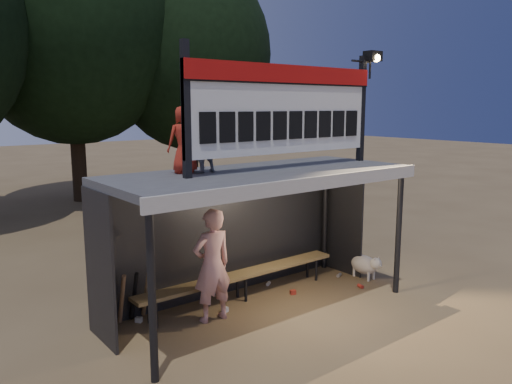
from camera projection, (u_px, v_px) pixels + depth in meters
ground at (261, 309)px, 8.27m from camera, size 80.00×80.00×0.00m
player at (212, 265)px, 7.71m from camera, size 0.67×0.45×1.79m
child_a at (201, 142)px, 7.55m from camera, size 0.48×0.38×0.94m
child_b at (184, 140)px, 7.48m from camera, size 0.55×0.41×1.02m
dugout_shelter at (252, 198)px, 8.14m from camera, size 5.10×2.08×2.32m
scoreboard_assembly at (289, 106)px, 8.03m from camera, size 4.10×0.27×1.99m
bench at (242, 276)px, 8.62m from camera, size 4.00×0.35×0.48m
tree_mid at (70, 20)px, 16.73m from camera, size 7.22×7.22×10.36m
tree_right at (189, 55)px, 18.56m from camera, size 6.08×6.08×8.72m
dog at (366, 265)px, 9.71m from camera, size 0.36×0.81×0.49m
bats at (128, 298)px, 7.63m from camera, size 0.68×0.35×0.84m
litter at (274, 294)px, 8.86m from camera, size 4.14×1.29×0.08m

